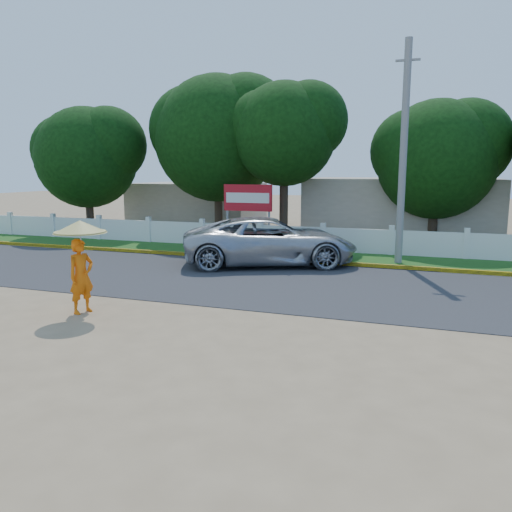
{
  "coord_description": "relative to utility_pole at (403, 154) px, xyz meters",
  "views": [
    {
      "loc": [
        4.49,
        -10.89,
        3.67
      ],
      "look_at": [
        0.0,
        2.0,
        1.3
      ],
      "focal_mm": 35.0,
      "sensor_mm": 36.0,
      "label": 1
    }
  ],
  "objects": [
    {
      "name": "grass_verge",
      "position": [
        -3.42,
        0.4,
        -4.23
      ],
      "size": [
        60.0,
        3.5,
        0.03
      ],
      "primitive_type": "cube",
      "color": "#2D601E",
      "rests_on": "ground"
    },
    {
      "name": "vehicle",
      "position": [
        -4.74,
        -1.91,
        -3.31
      ],
      "size": [
        7.35,
        5.46,
        1.86
      ],
      "primitive_type": "imported",
      "rotation": [
        0.0,
        0.0,
        1.98
      ],
      "color": "#AEB2B6",
      "rests_on": "ground"
    },
    {
      "name": "fence",
      "position": [
        -3.42,
        1.85,
        -3.69
      ],
      "size": [
        40.0,
        0.1,
        1.1
      ],
      "primitive_type": "cube",
      "color": "silver",
      "rests_on": "ground"
    },
    {
      "name": "billboard",
      "position": [
        -7.43,
        2.94,
        -2.1
      ],
      "size": [
        2.5,
        0.13,
        2.95
      ],
      "color": "gray",
      "rests_on": "ground"
    },
    {
      "name": "utility_pole",
      "position": [
        0.0,
        0.0,
        0.0
      ],
      "size": [
        0.28,
        0.28,
        8.48
      ],
      "primitive_type": "cylinder",
      "color": "gray",
      "rests_on": "ground"
    },
    {
      "name": "building_far",
      "position": [
        -13.42,
        9.65,
        -2.84
      ],
      "size": [
        8.0,
        5.0,
        2.8
      ],
      "primitive_type": "cube",
      "color": "#B7AD99",
      "rests_on": "ground"
    },
    {
      "name": "road",
      "position": [
        -3.42,
        -4.85,
        -4.23
      ],
      "size": [
        60.0,
        7.0,
        0.02
      ],
      "primitive_type": "cube",
      "color": "#38383A",
      "rests_on": "ground"
    },
    {
      "name": "curb",
      "position": [
        -3.42,
        -1.3,
        -4.16
      ],
      "size": [
        40.0,
        0.18,
        0.16
      ],
      "primitive_type": "cube",
      "color": "yellow",
      "rests_on": "ground"
    },
    {
      "name": "ground",
      "position": [
        -3.42,
        -9.35,
        -4.24
      ],
      "size": [
        120.0,
        120.0,
        0.0
      ],
      "primitive_type": "plane",
      "color": "#9E8460",
      "rests_on": "ground"
    },
    {
      "name": "monk_with_parasol",
      "position": [
        -7.27,
        -9.89,
        -2.67
      ],
      "size": [
        1.32,
        1.32,
        2.41
      ],
      "color": "#E0610B",
      "rests_on": "ground"
    },
    {
      "name": "building_near",
      "position": [
        -0.42,
        8.65,
        -2.64
      ],
      "size": [
        10.0,
        6.0,
        3.2
      ],
      "primitive_type": "cube",
      "color": "#B7AD99",
      "rests_on": "ground"
    },
    {
      "name": "tree_row",
      "position": [
        0.34,
        4.96,
        0.72
      ],
      "size": [
        40.26,
        7.88,
        8.97
      ],
      "color": "#473828",
      "rests_on": "ground"
    }
  ]
}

